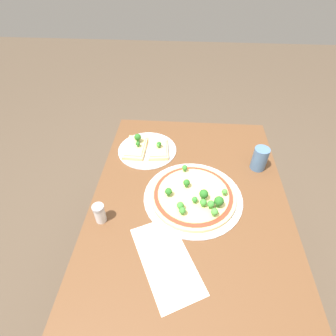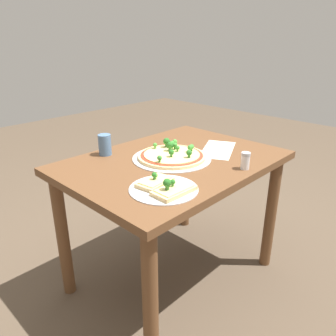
{
  "view_description": "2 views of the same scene",
  "coord_description": "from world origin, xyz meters",
  "px_view_note": "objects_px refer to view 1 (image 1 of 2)",
  "views": [
    {
      "loc": [
        0.66,
        -0.04,
        1.48
      ],
      "look_at": [
        -0.14,
        -0.09,
        0.72
      ],
      "focal_mm": 28.0,
      "sensor_mm": 36.0,
      "label": 1
    },
    {
      "loc": [
        -1.08,
        -1.0,
        1.25
      ],
      "look_at": [
        -0.14,
        -0.09,
        0.72
      ],
      "focal_mm": 35.0,
      "sensor_mm": 36.0,
      "label": 2
    }
  ],
  "objects_px": {
    "dining_table": "(188,214)",
    "drinking_cup": "(260,159)",
    "pizza_tray_slice": "(146,148)",
    "pizza_tray_whole": "(194,195)",
    "condiment_shaker": "(100,213)"
  },
  "relations": [
    {
      "from": "drinking_cup",
      "to": "condiment_shaker",
      "type": "xyz_separation_m",
      "value": [
        0.32,
        -0.6,
        -0.01
      ]
    },
    {
      "from": "pizza_tray_whole",
      "to": "pizza_tray_slice",
      "type": "relative_size",
      "value": 1.41
    },
    {
      "from": "pizza_tray_whole",
      "to": "drinking_cup",
      "type": "relative_size",
      "value": 3.68
    },
    {
      "from": "dining_table",
      "to": "drinking_cup",
      "type": "bearing_deg",
      "value": 123.24
    },
    {
      "from": "dining_table",
      "to": "drinking_cup",
      "type": "relative_size",
      "value": 10.05
    },
    {
      "from": "drinking_cup",
      "to": "pizza_tray_whole",
      "type": "bearing_deg",
      "value": -55.12
    },
    {
      "from": "dining_table",
      "to": "pizza_tray_slice",
      "type": "distance_m",
      "value": 0.36
    },
    {
      "from": "dining_table",
      "to": "drinking_cup",
      "type": "xyz_separation_m",
      "value": [
        -0.19,
        0.29,
        0.16
      ]
    },
    {
      "from": "pizza_tray_whole",
      "to": "pizza_tray_slice",
      "type": "xyz_separation_m",
      "value": [
        -0.27,
        -0.22,
        -0.0
      ]
    },
    {
      "from": "pizza_tray_whole",
      "to": "drinking_cup",
      "type": "xyz_separation_m",
      "value": [
        -0.19,
        0.27,
        0.04
      ]
    },
    {
      "from": "dining_table",
      "to": "drinking_cup",
      "type": "height_order",
      "value": "drinking_cup"
    },
    {
      "from": "pizza_tray_whole",
      "to": "dining_table",
      "type": "bearing_deg",
      "value": -98.37
    },
    {
      "from": "pizza_tray_whole",
      "to": "pizza_tray_slice",
      "type": "distance_m",
      "value": 0.35
    },
    {
      "from": "condiment_shaker",
      "to": "drinking_cup",
      "type": "bearing_deg",
      "value": 117.82
    },
    {
      "from": "dining_table",
      "to": "condiment_shaker",
      "type": "xyz_separation_m",
      "value": [
        0.13,
        -0.31,
        0.15
      ]
    }
  ]
}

